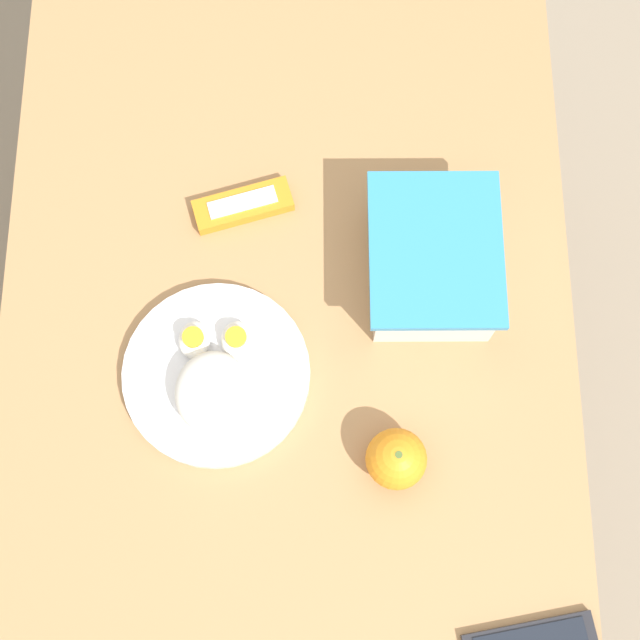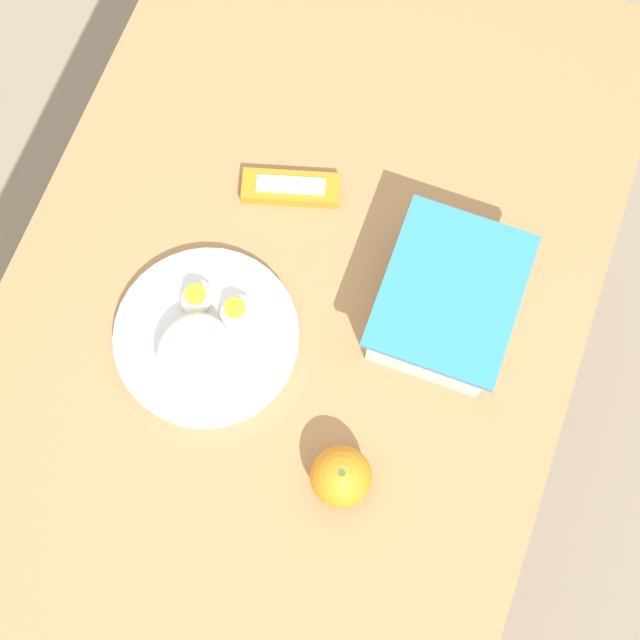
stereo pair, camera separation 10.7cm
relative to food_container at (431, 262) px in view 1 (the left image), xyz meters
name	(u,v)px [view 1 (the left image)]	position (x,y,z in m)	size (l,w,h in m)	color
ground_plane	(299,439)	(0.10, -0.18, -0.74)	(10.00, 10.00, 0.00)	gray
table	(289,366)	(0.10, -0.18, -0.12)	(1.24, 0.71, 0.70)	#AD7F51
food_container	(431,262)	(0.00, 0.00, 0.00)	(0.20, 0.16, 0.09)	white
orange_fruit	(396,459)	(0.24, -0.05, 0.00)	(0.07, 0.07, 0.07)	orange
rice_plate	(215,377)	(0.14, -0.26, -0.02)	(0.23, 0.23, 0.07)	white
candy_bar	(243,205)	(-0.09, -0.23, -0.03)	(0.08, 0.13, 0.02)	orange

